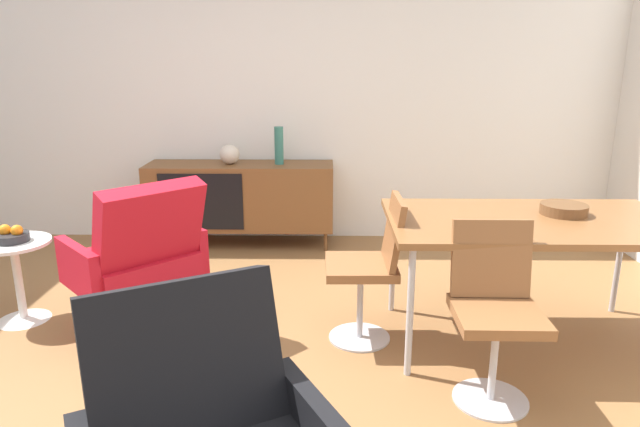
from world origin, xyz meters
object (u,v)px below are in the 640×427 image
at_px(vase_cobalt, 279,146).
at_px(lounge_chair_red, 139,257).
at_px(vase_sculptural_dark, 230,154).
at_px(side_table_round, 17,272).
at_px(wooden_bowl_on_table, 564,209).
at_px(dining_chair_front_left, 495,306).
at_px(dining_chair_near_window, 372,264).
at_px(dining_table, 532,226).
at_px(fruit_bowl, 12,236).
at_px(sideboard, 241,196).

height_order(vase_cobalt, lounge_chair_red, vase_cobalt).
height_order(vase_sculptural_dark, side_table_round, vase_sculptural_dark).
xyz_separation_m(wooden_bowl_on_table, dining_chair_front_left, (-0.55, -0.65, -0.30)).
bearing_deg(dining_chair_near_window, side_table_round, 174.34).
bearing_deg(lounge_chair_red, vase_cobalt, 67.22).
relative_size(dining_table, fruit_bowl, 8.00).
bearing_deg(fruit_bowl, dining_chair_near_window, -5.67).
bearing_deg(vase_cobalt, sideboard, -179.69).
bearing_deg(dining_chair_front_left, side_table_round, 164.05).
distance_m(vase_cobalt, side_table_round, 2.21).
distance_m(vase_cobalt, fruit_bowl, 2.16).
bearing_deg(dining_chair_front_left, wooden_bowl_on_table, 49.70).
relative_size(side_table_round, fruit_bowl, 2.60).
bearing_deg(vase_cobalt, vase_sculptural_dark, 180.00).
bearing_deg(sideboard, fruit_bowl, -127.50).
relative_size(vase_cobalt, vase_sculptural_dark, 1.87).
bearing_deg(dining_chair_front_left, sideboard, 124.06).
bearing_deg(side_table_round, sideboard, 52.51).
height_order(vase_cobalt, dining_chair_front_left, vase_cobalt).
height_order(wooden_bowl_on_table, fruit_bowl, wooden_bowl_on_table).
height_order(dining_table, side_table_round, dining_table).
bearing_deg(side_table_round, dining_chair_front_left, -15.95).
bearing_deg(sideboard, vase_sculptural_dark, 178.66).
distance_m(dining_chair_near_window, fruit_bowl, 2.19).
distance_m(dining_table, side_table_round, 3.09).
height_order(vase_cobalt, dining_table, vase_cobalt).
relative_size(dining_table, lounge_chair_red, 1.69).
bearing_deg(lounge_chair_red, fruit_bowl, 171.01).
bearing_deg(side_table_round, dining_table, -4.04).
bearing_deg(fruit_bowl, sideboard, 52.50).
bearing_deg(dining_table, vase_cobalt, 131.88).
bearing_deg(sideboard, dining_table, -42.39).
distance_m(dining_table, wooden_bowl_on_table, 0.23).
bearing_deg(fruit_bowl, dining_chair_front_left, -15.96).
xyz_separation_m(lounge_chair_red, fruit_bowl, (-0.81, 0.13, 0.09)).
bearing_deg(lounge_chair_red, wooden_bowl_on_table, 0.09).
bearing_deg(vase_sculptural_dark, dining_chair_front_left, -54.61).
relative_size(dining_chair_near_window, lounge_chair_red, 0.90).
xyz_separation_m(dining_chair_front_left, fruit_bowl, (-2.71, 0.78, 0.09)).
relative_size(dining_table, wooden_bowl_on_table, 6.15).
distance_m(dining_table, fruit_bowl, 3.07).
distance_m(wooden_bowl_on_table, side_table_round, 3.30).
bearing_deg(wooden_bowl_on_table, dining_chair_front_left, -130.30).
xyz_separation_m(sideboard, vase_cobalt, (0.34, 0.00, 0.44)).
xyz_separation_m(dining_table, side_table_round, (-3.06, 0.22, -0.38)).
xyz_separation_m(wooden_bowl_on_table, fruit_bowl, (-3.26, 0.13, -0.21)).
relative_size(vase_sculptural_dark, dining_table, 0.11).
distance_m(vase_cobalt, wooden_bowl_on_table, 2.41).
distance_m(sideboard, dining_table, 2.58).
height_order(vase_cobalt, dining_chair_near_window, vase_cobalt).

